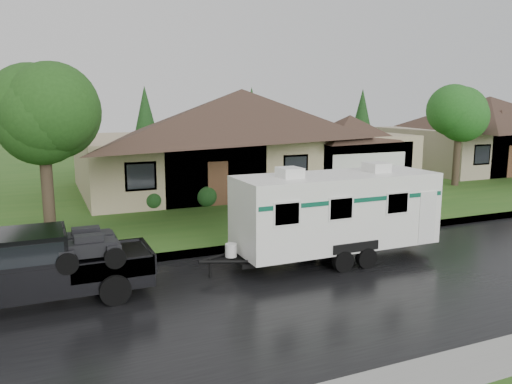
{
  "coord_description": "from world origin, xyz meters",
  "views": [
    {
      "loc": [
        -8.84,
        -13.04,
        4.93
      ],
      "look_at": [
        -2.32,
        2.0,
        2.01
      ],
      "focal_mm": 35.0,
      "sensor_mm": 36.0,
      "label": 1
    }
  ],
  "objects": [
    {
      "name": "tree_right_green",
      "position": [
        13.62,
        9.06,
        4.3
      ],
      "size": [
        3.61,
        3.61,
        5.98
      ],
      "color": "#382B1E",
      "rests_on": "lawn"
    },
    {
      "name": "ground",
      "position": [
        0.0,
        0.0,
        0.0
      ],
      "size": [
        140.0,
        140.0,
        0.0
      ],
      "primitive_type": "plane",
      "color": "#2B571B",
      "rests_on": "ground"
    },
    {
      "name": "lawn",
      "position": [
        0.0,
        15.0,
        0.07
      ],
      "size": [
        140.0,
        26.0,
        0.15
      ],
      "primitive_type": "cube",
      "color": "#2B571B",
      "rests_on": "ground"
    },
    {
      "name": "pickup_truck",
      "position": [
        -9.23,
        0.01,
        0.99
      ],
      "size": [
        5.52,
        2.1,
        1.84
      ],
      "color": "black",
      "rests_on": "ground"
    },
    {
      "name": "travel_trailer",
      "position": [
        -0.43,
        0.01,
        1.62
      ],
      "size": [
        6.81,
        2.39,
        3.06
      ],
      "color": "white",
      "rests_on": "ground"
    },
    {
      "name": "curb",
      "position": [
        0.0,
        2.25,
        0.07
      ],
      "size": [
        140.0,
        0.5,
        0.15
      ],
      "primitive_type": "cube",
      "color": "gray",
      "rests_on": "ground"
    },
    {
      "name": "shrub_row",
      "position": [
        2.0,
        9.3,
        0.65
      ],
      "size": [
        13.6,
        1.0,
        1.0
      ],
      "color": "#143814",
      "rests_on": "lawn"
    },
    {
      "name": "house_neighbor",
      "position": [
        22.27,
        14.34,
        3.32
      ],
      "size": [
        15.12,
        9.72,
        6.45
      ],
      "color": "tan",
      "rests_on": "lawn"
    },
    {
      "name": "tree_left_green",
      "position": [
        -8.7,
        6.04,
        4.44
      ],
      "size": [
        3.74,
        3.74,
        6.19
      ],
      "color": "#382B1E",
      "rests_on": "lawn"
    },
    {
      "name": "road",
      "position": [
        0.0,
        -2.0,
        0.01
      ],
      "size": [
        140.0,
        8.0,
        0.01
      ],
      "primitive_type": "cube",
      "color": "black",
      "rests_on": "ground"
    },
    {
      "name": "house_main",
      "position": [
        2.29,
        13.84,
        3.59
      ],
      "size": [
        19.44,
        10.8,
        6.9
      ],
      "color": "tan",
      "rests_on": "lawn"
    }
  ]
}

